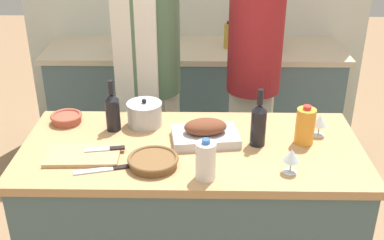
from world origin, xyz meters
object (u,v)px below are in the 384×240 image
object	(u,v)px
cutting_board	(83,155)
wine_glass_right	(320,121)
juice_jug	(305,126)
wine_bottle_dark	(113,111)
mixing_bowl	(66,118)
condiment_bottle_short	(119,43)
milk_jug	(206,161)
roasting_pan	(205,133)
condiment_bottle_extra	(170,34)
condiment_bottle_tall	(228,36)
person_cook_aproned	(150,70)
wine_glass_left	(292,156)
knife_chef	(108,169)
wine_bottle_green	(259,123)
person_cook_guest	(254,68)
stand_mixer	(268,34)
stock_pot	(145,114)
knife_paring	(106,149)
wicker_basket	(153,161)

from	to	relation	value
cutting_board	wine_glass_right	xyz separation A→B (m)	(1.10, 0.23, 0.07)
juice_jug	wine_bottle_dark	xyz separation A→B (m)	(-0.92, 0.12, 0.01)
mixing_bowl	condiment_bottle_short	bearing A→B (deg)	84.29
milk_jug	wine_glass_right	world-z (taller)	milk_jug
roasting_pan	condiment_bottle_extra	distance (m)	1.58
condiment_bottle_tall	person_cook_aproned	bearing A→B (deg)	-127.81
wine_glass_left	knife_chef	xyz separation A→B (m)	(-0.78, 0.01, -0.08)
wine_bottle_green	wine_bottle_dark	world-z (taller)	wine_bottle_green
cutting_board	person_cook_guest	world-z (taller)	person_cook_guest
stand_mixer	condiment_bottle_tall	size ratio (longest dim) A/B	1.46
stock_pot	wine_bottle_green	xyz separation A→B (m)	(0.55, -0.19, 0.05)
cutting_board	person_cook_aproned	bearing A→B (deg)	76.33
stock_pot	knife_paring	size ratio (longest dim) A/B	0.98
wine_bottle_green	person_cook_aproned	distance (m)	0.96
roasting_pan	condiment_bottle_tall	bearing A→B (deg)	82.81
wine_bottle_dark	knife_paring	distance (m)	0.25
mixing_bowl	person_cook_aproned	world-z (taller)	person_cook_aproned
juice_jug	condiment_bottle_extra	world-z (taller)	juice_jug
wicker_basket	condiment_bottle_extra	xyz separation A→B (m)	(-0.03, 1.78, 0.05)
wicker_basket	knife_chef	world-z (taller)	wicker_basket
stand_mixer	person_cook_guest	size ratio (longest dim) A/B	0.16
wicker_basket	milk_jug	xyz separation A→B (m)	(0.23, -0.09, 0.06)
wine_glass_left	wine_bottle_dark	bearing A→B (deg)	154.87
wine_glass_left	wine_glass_right	size ratio (longest dim) A/B	1.02
condiment_bottle_short	person_cook_guest	xyz separation A→B (m)	(0.90, -0.51, 0.00)
wine_glass_left	wine_glass_right	world-z (taller)	wine_glass_left
wine_glass_left	stand_mixer	bearing A→B (deg)	86.57
wine_bottle_dark	milk_jug	bearing A→B (deg)	-43.51
juice_jug	wine_bottle_green	world-z (taller)	wine_bottle_green
cutting_board	wine_glass_left	distance (m)	0.92
condiment_bottle_short	wine_glass_right	bearing A→B (deg)	-45.82
cutting_board	milk_jug	distance (m)	0.58
mixing_bowl	wine_glass_right	size ratio (longest dim) A/B	1.46
cutting_board	juice_jug	distance (m)	1.03
person_cook_aproned	condiment_bottle_extra	bearing A→B (deg)	107.83
juice_jug	stand_mixer	xyz separation A→B (m)	(-0.01, 1.36, 0.04)
stand_mixer	cutting_board	bearing A→B (deg)	-123.71
roasting_pan	stock_pot	size ratio (longest dim) A/B	1.88
condiment_bottle_tall	cutting_board	bearing A→B (deg)	-115.06
wine_bottle_green	stand_mixer	xyz separation A→B (m)	(0.21, 1.38, 0.02)
wine_bottle_green	knife_paring	bearing A→B (deg)	-172.37
wine_glass_right	knife_paring	xyz separation A→B (m)	(-1.00, -0.19, -0.06)
wine_bottle_dark	stock_pot	bearing A→B (deg)	20.49
condiment_bottle_tall	wine_bottle_green	bearing A→B (deg)	-87.20
roasting_pan	wine_bottle_dark	bearing A→B (deg)	166.38
knife_chef	stock_pot	bearing A→B (deg)	74.92
knife_paring	condiment_bottle_extra	xyz separation A→B (m)	(0.20, 1.68, 0.05)
stock_pot	condiment_bottle_tall	size ratio (longest dim) A/B	0.90
knife_paring	stock_pot	bearing A→B (deg)	63.12
roasting_pan	wine_glass_right	world-z (taller)	roasting_pan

